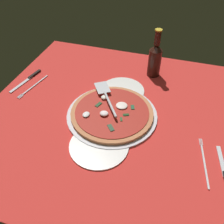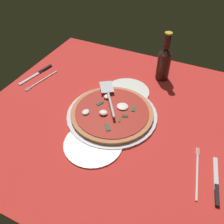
{
  "view_description": "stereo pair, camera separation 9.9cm",
  "coord_description": "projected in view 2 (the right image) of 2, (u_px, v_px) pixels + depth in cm",
  "views": [
    {
      "loc": [
        -70.5,
        -23.0,
        69.29
      ],
      "look_at": [
        -0.99,
        -1.32,
        2.26
      ],
      "focal_mm": 39.32,
      "sensor_mm": 36.0,
      "label": 1
    },
    {
      "loc": [
        -66.92,
        -32.21,
        69.29
      ],
      "look_at": [
        -0.99,
        -1.32,
        2.26
      ],
      "focal_mm": 39.32,
      "sensor_mm": 36.0,
      "label": 2
    }
  ],
  "objects": [
    {
      "name": "dinner_plate_left",
      "position": [
        93.0,
        144.0,
        0.89
      ],
      "size": [
        21.56,
        21.56,
        1.0
      ],
      "primitive_type": "cylinder",
      "color": "white",
      "rests_on": "ground_plane"
    },
    {
      "name": "place_setting_far",
      "position": [
        40.0,
        77.0,
        1.21
      ],
      "size": [
        22.79,
        16.5,
        1.4
      ],
      "rotation": [
        0.0,
        0.0,
        2.95
      ],
      "color": "silver",
      "rests_on": "ground_plane"
    },
    {
      "name": "pizza_pan",
      "position": [
        112.0,
        115.0,
        1.0
      ],
      "size": [
        36.75,
        36.75,
        1.26
      ],
      "primitive_type": "cylinder",
      "color": "silver",
      "rests_on": "ground_plane"
    },
    {
      "name": "pizza_server",
      "position": [
        109.0,
        96.0,
        1.03
      ],
      "size": [
        21.76,
        16.29,
        1.0
      ],
      "rotation": [
        0.0,
        0.0,
        0.6
      ],
      "color": "silver",
      "rests_on": "pizza"
    },
    {
      "name": "pizza",
      "position": [
        112.0,
        112.0,
        0.99
      ],
      "size": [
        33.45,
        33.45,
        2.99
      ],
      "color": "#C7794D",
      "rests_on": "pizza_pan"
    },
    {
      "name": "place_setting_near",
      "position": [
        207.0,
        179.0,
        0.78
      ],
      "size": [
        21.38,
        15.9,
        1.4
      ],
      "rotation": [
        0.0,
        0.0,
        0.17
      ],
      "color": "white",
      "rests_on": "ground_plane"
    },
    {
      "name": "beer_bottle",
      "position": [
        164.0,
        62.0,
        1.14
      ],
      "size": [
        6.21,
        6.21,
        23.71
      ],
      "color": "#331912",
      "rests_on": "ground_plane"
    },
    {
      "name": "ground_plane",
      "position": [
        110.0,
        114.0,
        1.02
      ],
      "size": [
        103.15,
        103.15,
        0.8
      ],
      "primitive_type": "cube",
      "color": "red"
    },
    {
      "name": "dinner_plate_right",
      "position": [
        127.0,
        92.0,
        1.12
      ],
      "size": [
        20.2,
        20.2,
        1.0
      ],
      "primitive_type": "cylinder",
      "color": "white",
      "rests_on": "ground_plane"
    }
  ]
}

